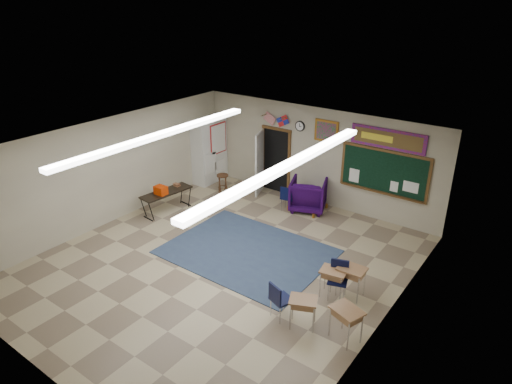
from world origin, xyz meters
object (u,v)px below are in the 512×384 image
Objects in this scene: wingback_armchair at (308,195)px; folding_table at (167,201)px; wooden_stool at (223,184)px; student_desk_front_right at (351,280)px; student_desk_front_left at (333,282)px.

wingback_armchair is 0.65× the size of folding_table.
wooden_stool is at bearing -8.80° from wingback_armchair.
wingback_armchair is 4.32m from student_desk_front_right.
student_desk_front_left is 5.99m from folding_table.
wingback_armchair reaches higher than wooden_stool.
folding_table is at bearing 17.22° from wingback_armchair.
folding_table is 2.49× the size of wooden_stool.
folding_table is at bearing 162.88° from student_desk_front_left.
student_desk_front_left is at bearing 106.15° from wingback_armchair.
wooden_stool is at bearing 83.22° from folding_table.
folding_table reaches higher than student_desk_front_right.
wooden_stool is (-5.45, 2.81, -0.03)m from student_desk_front_left.
folding_table is (-3.33, -2.63, -0.12)m from wingback_armchair.
student_desk_front_left and wooden_stool have the same top height.
wingback_armchair is at bearing 117.79° from student_desk_front_left.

